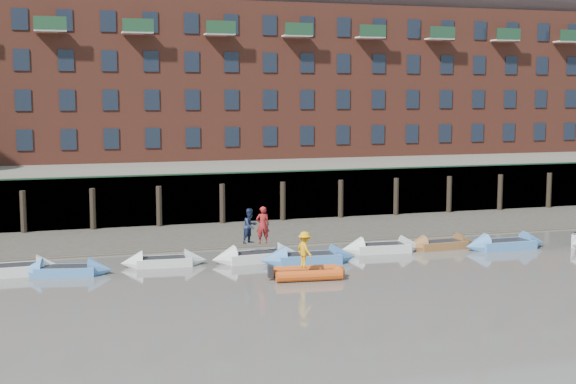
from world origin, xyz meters
name	(u,v)px	position (x,y,z in m)	size (l,w,h in m)	color
ground	(394,311)	(0.00, 0.00, 0.00)	(220.00, 220.00, 0.00)	#5F5A53
foreshore	(269,233)	(0.00, 18.00, 0.00)	(110.00, 8.00, 0.50)	#3D382F
mud_band	(285,243)	(0.00, 14.60, 0.00)	(110.00, 1.60, 0.10)	#4C4336
river_wall	(251,197)	(0.00, 22.38, 1.59)	(110.00, 1.23, 3.30)	#2D2A26
bank_terrace	(209,176)	(0.00, 36.00, 1.60)	(110.00, 28.00, 3.20)	#5E594D
apartment_terrace	(205,36)	(0.00, 36.99, 12.82)	(80.60, 15.56, 20.98)	brown
rowboat_0	(10,270)	(-14.38, 10.68, 0.24)	(4.70, 1.49, 1.35)	silver
rowboat_1	(66,271)	(-11.92, 9.94, 0.21)	(4.33, 1.99, 1.21)	#467DBC
rowboat_2	(164,261)	(-7.32, 10.63, 0.21)	(4.18, 1.47, 1.19)	silver
rowboat_3	(257,257)	(-2.75, 10.32, 0.24)	(4.69, 1.65, 1.34)	silver
rowboat_4	(309,258)	(-0.42, 9.15, 0.24)	(4.87, 1.75, 1.38)	#467DBC
rowboat_5	(382,248)	(4.16, 10.66, 0.23)	(4.52, 1.62, 1.29)	silver
rowboat_6	(441,245)	(7.56, 10.60, 0.22)	(4.24, 1.41, 1.21)	brown
rowboat_7	(505,244)	(10.84, 9.54, 0.24)	(4.73, 1.38, 1.37)	#467DBC
rib_tender	(310,273)	(-1.39, 6.06, 0.25)	(3.34, 1.83, 0.57)	#C84813
person_rower_a	(263,225)	(-2.44, 10.29, 1.83)	(0.68, 0.44, 1.86)	maroon
person_rower_b	(250,226)	(-3.04, 10.45, 1.78)	(0.85, 0.66, 1.75)	#19233F
person_rib_crew	(305,250)	(-1.66, 5.98, 1.35)	(1.06, 0.61, 1.64)	orange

